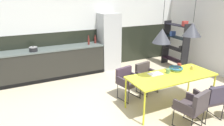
# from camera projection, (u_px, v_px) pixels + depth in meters

# --- Properties ---
(ground_plane) EXTENTS (8.93, 8.93, 0.00)m
(ground_plane) POSITION_uv_depth(u_px,v_px,m) (144.00, 112.00, 4.38)
(ground_plane) COLOR #C2B291
(back_wall_splashback_dark) EXTENTS (6.87, 0.12, 1.32)m
(back_wall_splashback_dark) POSITION_uv_depth(u_px,v_px,m) (91.00, 49.00, 6.90)
(back_wall_splashback_dark) COLOR black
(back_wall_splashback_dark) RESTS_ON ground
(back_wall_panel_upper) EXTENTS (6.87, 0.12, 1.32)m
(back_wall_panel_upper) POSITION_uv_depth(u_px,v_px,m) (90.00, 9.00, 6.48)
(back_wall_panel_upper) COLOR silver
(back_wall_panel_upper) RESTS_ON back_wall_splashback_dark
(kitchen_counter) EXTENTS (3.48, 0.63, 0.91)m
(kitchen_counter) POSITION_uv_depth(u_px,v_px,m) (47.00, 64.00, 6.02)
(kitchen_counter) COLOR #272621
(kitchen_counter) RESTS_ON ground
(refrigerator_column) EXTENTS (0.62, 0.60, 1.85)m
(refrigerator_column) POSITION_uv_depth(u_px,v_px,m) (109.00, 42.00, 6.72)
(refrigerator_column) COLOR #ADAFB2
(refrigerator_column) RESTS_ON ground
(dining_table) EXTENTS (1.97, 0.79, 0.75)m
(dining_table) POSITION_uv_depth(u_px,v_px,m) (172.00, 77.00, 4.42)
(dining_table) COLOR gold
(dining_table) RESTS_ON ground
(armchair_far_side) EXTENTS (0.56, 0.55, 0.75)m
(armchair_far_side) POSITION_uv_depth(u_px,v_px,m) (146.00, 74.00, 5.19)
(armchair_far_side) COLOR #3D3338
(armchair_far_side) RESTS_ON ground
(armchair_near_window) EXTENTS (0.57, 0.57, 0.79)m
(armchair_near_window) POSITION_uv_depth(u_px,v_px,m) (194.00, 105.00, 3.71)
(armchair_near_window) COLOR #3D3338
(armchair_near_window) RESTS_ON ground
(armchair_corner_seat) EXTENTS (0.57, 0.56, 0.74)m
(armchair_corner_seat) POSITION_uv_depth(u_px,v_px,m) (127.00, 79.00, 4.87)
(armchair_corner_seat) COLOR #3D3338
(armchair_corner_seat) RESTS_ON ground
(armchair_head_of_table) EXTENTS (0.54, 0.52, 0.78)m
(armchair_head_of_table) POSITION_uv_depth(u_px,v_px,m) (213.00, 97.00, 3.98)
(armchair_head_of_table) COLOR #3D3338
(armchair_head_of_table) RESTS_ON ground
(fruit_bowl) EXTENTS (0.32, 0.32, 0.08)m
(fruit_bowl) POSITION_uv_depth(u_px,v_px,m) (176.00, 68.00, 4.66)
(fruit_bowl) COLOR #33607F
(fruit_bowl) RESTS_ON dining_table
(open_book) EXTENTS (0.30, 0.20, 0.02)m
(open_book) POSITION_uv_depth(u_px,v_px,m) (155.00, 74.00, 4.46)
(open_book) COLOR white
(open_book) RESTS_ON dining_table
(mug_glass_clear) EXTENTS (0.13, 0.08, 0.10)m
(mug_glass_clear) POSITION_uv_depth(u_px,v_px,m) (179.00, 65.00, 4.85)
(mug_glass_clear) COLOR #B23D33
(mug_glass_clear) RESTS_ON dining_table
(mug_white_ceramic) EXTENTS (0.12, 0.08, 0.09)m
(mug_white_ceramic) POSITION_uv_depth(u_px,v_px,m) (192.00, 68.00, 4.72)
(mug_white_ceramic) COLOR gold
(mug_white_ceramic) RESTS_ON dining_table
(mug_tall_blue) EXTENTS (0.14, 0.09, 0.10)m
(mug_tall_blue) POSITION_uv_depth(u_px,v_px,m) (168.00, 71.00, 4.49)
(mug_tall_blue) COLOR #5B8456
(mug_tall_blue) RESTS_ON dining_table
(cooking_pot) EXTENTS (0.22, 0.22, 0.15)m
(cooking_pot) POSITION_uv_depth(u_px,v_px,m) (33.00, 49.00, 5.61)
(cooking_pot) COLOR black
(cooking_pot) RESTS_ON kitchen_counter
(bottle_spice_small) EXTENTS (0.07, 0.07, 0.26)m
(bottle_spice_small) POSITION_uv_depth(u_px,v_px,m) (95.00, 40.00, 6.55)
(bottle_spice_small) COLOR maroon
(bottle_spice_small) RESTS_ON kitchen_counter
(bottle_vinegar_dark) EXTENTS (0.06, 0.06, 0.29)m
(bottle_vinegar_dark) POSITION_uv_depth(u_px,v_px,m) (89.00, 41.00, 6.35)
(bottle_vinegar_dark) COLOR maroon
(bottle_vinegar_dark) RESTS_ON kitchen_counter
(open_shelf_unit) EXTENTS (0.30, 0.98, 1.62)m
(open_shelf_unit) POSITION_uv_depth(u_px,v_px,m) (176.00, 43.00, 6.85)
(open_shelf_unit) COLOR black
(open_shelf_unit) RESTS_ON ground
(pendant_lamp_over_table_near) EXTENTS (0.37, 0.37, 1.07)m
(pendant_lamp_over_table_near) POSITION_uv_depth(u_px,v_px,m) (162.00, 36.00, 3.92)
(pendant_lamp_over_table_near) COLOR black
(pendant_lamp_over_table_far) EXTENTS (0.38, 0.38, 1.00)m
(pendant_lamp_over_table_far) POSITION_uv_depth(u_px,v_px,m) (192.00, 29.00, 4.22)
(pendant_lamp_over_table_far) COLOR black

